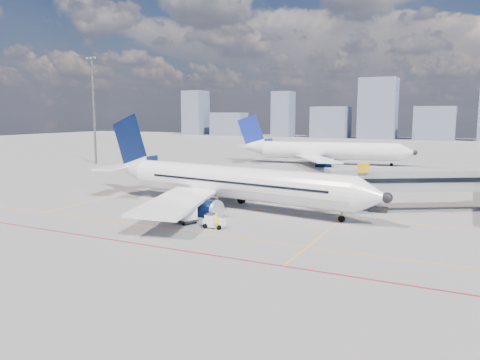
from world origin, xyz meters
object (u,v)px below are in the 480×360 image
(main_aircraft, at_px, (225,182))
(belt_loader, at_px, (168,204))
(ramp_worker, at_px, (217,222))
(second_aircraft, at_px, (321,151))
(cargo_dolly, at_px, (181,211))
(baggage_tug, at_px, (213,221))

(main_aircraft, xyz_separation_m, belt_loader, (-5.84, -4.70, -2.60))
(ramp_worker, bearing_deg, second_aircraft, 22.63)
(main_aircraft, relative_size, cargo_dolly, 9.54)
(main_aircraft, relative_size, second_aircraft, 1.00)
(belt_loader, bearing_deg, second_aircraft, 91.78)
(second_aircraft, distance_m, belt_loader, 61.27)
(ramp_worker, bearing_deg, cargo_dolly, 90.09)
(baggage_tug, distance_m, belt_loader, 12.15)
(main_aircraft, bearing_deg, belt_loader, -133.33)
(belt_loader, xyz_separation_m, ramp_worker, (11.17, -6.95, 0.28))
(belt_loader, bearing_deg, baggage_tug, -27.72)
(cargo_dolly, relative_size, ramp_worker, 2.50)
(main_aircraft, xyz_separation_m, cargo_dolly, (-0.11, -10.20, -1.98))
(main_aircraft, xyz_separation_m, baggage_tug, (4.54, -11.03, -2.48))
(baggage_tug, height_order, belt_loader, belt_loader)
(main_aircraft, height_order, ramp_worker, main_aircraft)
(belt_loader, relative_size, ramp_worker, 3.30)
(second_aircraft, height_order, cargo_dolly, second_aircraft)
(belt_loader, distance_m, ramp_worker, 13.16)
(baggage_tug, bearing_deg, cargo_dolly, 163.58)
(second_aircraft, height_order, belt_loader, second_aircraft)
(baggage_tug, relative_size, ramp_worker, 1.29)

